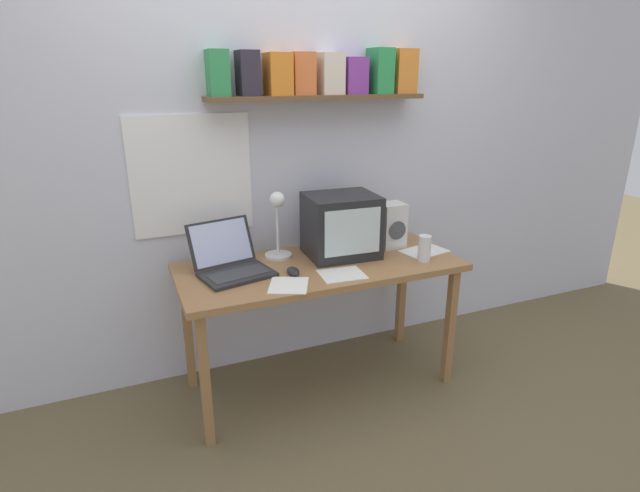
# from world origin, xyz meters

# --- Properties ---
(ground_plane) EXTENTS (12.00, 12.00, 0.00)m
(ground_plane) POSITION_xyz_m (0.00, 0.00, 0.00)
(ground_plane) COLOR brown
(back_wall) EXTENTS (5.60, 0.24, 2.60)m
(back_wall) POSITION_xyz_m (0.00, 0.41, 1.31)
(back_wall) COLOR silver
(back_wall) RESTS_ON ground_plane
(corner_desk) EXTENTS (1.49, 0.64, 0.74)m
(corner_desk) POSITION_xyz_m (0.00, 0.00, 0.67)
(corner_desk) COLOR #A07043
(corner_desk) RESTS_ON ground_plane
(crt_monitor) EXTENTS (0.39, 0.34, 0.34)m
(crt_monitor) POSITION_xyz_m (0.16, 0.09, 0.91)
(crt_monitor) COLOR #232326
(crt_monitor) RESTS_ON corner_desk
(laptop) EXTENTS (0.41, 0.40, 0.24)m
(laptop) POSITION_xyz_m (-0.46, 0.08, 0.80)
(laptop) COLOR #232326
(laptop) RESTS_ON corner_desk
(desk_lamp) EXTENTS (0.15, 0.16, 0.38)m
(desk_lamp) POSITION_xyz_m (-0.18, 0.16, 0.95)
(desk_lamp) COLOR white
(desk_lamp) RESTS_ON corner_desk
(juice_glass) EXTENTS (0.07, 0.07, 0.14)m
(juice_glass) POSITION_xyz_m (0.53, -0.17, 0.80)
(juice_glass) COLOR white
(juice_glass) RESTS_ON corner_desk
(space_heater) EXTENTS (0.15, 0.14, 0.26)m
(space_heater) POSITION_xyz_m (0.49, 0.10, 0.86)
(space_heater) COLOR silver
(space_heater) RESTS_ON corner_desk
(computer_mouse) EXTENTS (0.07, 0.11, 0.03)m
(computer_mouse) POSITION_xyz_m (-0.18, -0.08, 0.75)
(computer_mouse) COLOR #232326
(computer_mouse) RESTS_ON corner_desk
(printed_handout) EXTENTS (0.28, 0.22, 0.00)m
(printed_handout) POSITION_xyz_m (0.62, -0.05, 0.74)
(printed_handout) COLOR white
(printed_handout) RESTS_ON corner_desk
(open_notebook) EXTENTS (0.25, 0.26, 0.00)m
(open_notebook) POSITION_xyz_m (-0.25, -0.21, 0.74)
(open_notebook) COLOR white
(open_notebook) RESTS_ON corner_desk
(loose_paper_near_monitor) EXTENTS (0.23, 0.20, 0.00)m
(loose_paper_near_monitor) POSITION_xyz_m (0.04, -0.18, 0.74)
(loose_paper_near_monitor) COLOR silver
(loose_paper_near_monitor) RESTS_ON corner_desk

